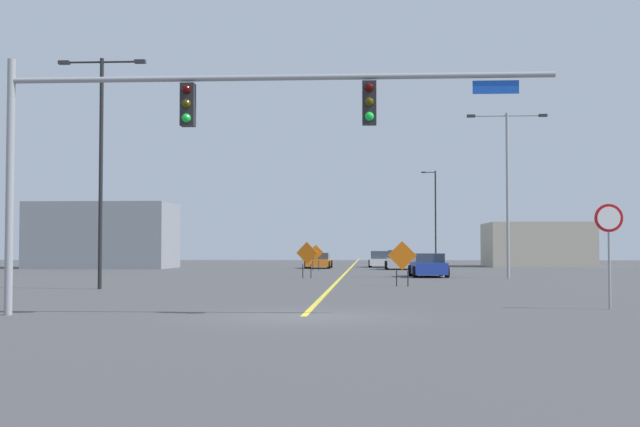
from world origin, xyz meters
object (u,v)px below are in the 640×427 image
traffic_signal_assembly (197,121)px  car_silver_mid (398,261)px  construction_sign_right_shoulder (316,254)px  construction_sign_left_shoulder (307,255)px  street_lamp_mid_right (507,180)px  street_lamp_far_left (435,213)px  street_lamp_far_right (101,154)px  construction_sign_left_lane (402,258)px  car_orange_near (319,261)px  stop_sign (609,235)px  car_white_passing (381,260)px  car_blue_far (428,266)px

traffic_signal_assembly → car_silver_mid: traffic_signal_assembly is taller
construction_sign_right_shoulder → construction_sign_left_shoulder: bearing=-88.2°
street_lamp_mid_right → car_silver_mid: bearing=105.8°
street_lamp_far_left → street_lamp_far_right: bearing=-107.7°
construction_sign_left_shoulder → car_silver_mid: 19.79m
construction_sign_left_lane → construction_sign_right_shoulder: 25.25m
car_orange_near → traffic_signal_assembly: bearing=-90.1°
street_lamp_mid_right → construction_sign_right_shoulder: (-11.34, 14.73, -4.12)m
stop_sign → car_silver_mid: stop_sign is taller
construction_sign_left_lane → construction_sign_left_shoulder: construction_sign_left_shoulder is taller
traffic_signal_assembly → construction_sign_left_lane: traffic_signal_assembly is taller
car_white_passing → stop_sign: bearing=-83.6°
street_lamp_mid_right → car_white_passing: (-6.55, 25.77, -4.68)m
street_lamp_far_right → car_white_passing: (11.67, 38.75, -4.78)m
car_orange_near → street_lamp_far_left: bearing=61.5°
traffic_signal_assembly → street_lamp_far_right: bearing=116.8°
construction_sign_left_lane → car_orange_near: size_ratio=0.44×
street_lamp_far_right → car_silver_mid: 34.48m
car_silver_mid → car_orange_near: size_ratio=0.92×
car_blue_far → street_lamp_far_right: bearing=-133.1°
stop_sign → construction_sign_right_shoulder: size_ratio=1.52×
street_lamp_far_right → street_lamp_mid_right: bearing=35.5°
construction_sign_left_lane → car_blue_far: 12.18m
car_white_passing → car_orange_near: car_white_passing is taller
street_lamp_far_right → construction_sign_left_shoulder: bearing=59.8°
construction_sign_right_shoulder → street_lamp_far_right: bearing=-103.9°
construction_sign_right_shoulder → car_white_passing: construction_sign_right_shoulder is taller
stop_sign → construction_sign_left_shoulder: stop_sign is taller
street_lamp_far_left → car_silver_mid: size_ratio=2.35×
construction_sign_right_shoulder → construction_sign_left_shoulder: (0.48, -15.09, 0.07)m
construction_sign_right_shoulder → car_orange_near: bearing=91.7°
stop_sign → construction_sign_left_shoulder: size_ratio=1.43×
construction_sign_left_shoulder → construction_sign_left_lane: bearing=-63.5°
car_silver_mid → stop_sign: bearing=-84.2°
construction_sign_left_lane → street_lamp_far_left: bearing=84.1°
construction_sign_left_lane → car_blue_far: (1.92, 12.01, -0.59)m
construction_sign_right_shoulder → stop_sign: bearing=-74.8°
construction_sign_left_shoulder → street_lamp_far_left: bearing=76.5°
street_lamp_far_right → car_blue_far: (14.07, 15.03, -4.79)m
stop_sign → car_orange_near: bearing=103.2°
street_lamp_far_left → car_silver_mid: street_lamp_far_left is taller
traffic_signal_assembly → car_white_passing: bearing=84.4°
stop_sign → car_blue_far: (-3.12, 25.21, -1.36)m
car_silver_mid → street_lamp_far_left: bearing=78.9°
street_lamp_far_right → street_lamp_mid_right: street_lamp_far_right is taller
traffic_signal_assembly → construction_sign_left_lane: bearing=70.8°
car_white_passing → car_silver_mid: bearing=-79.9°
stop_sign → construction_sign_right_shoulder: 39.28m
traffic_signal_assembly → construction_sign_right_shoulder: traffic_signal_assembly is taller
street_lamp_far_left → car_silver_mid: (-4.52, -23.11, -4.53)m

